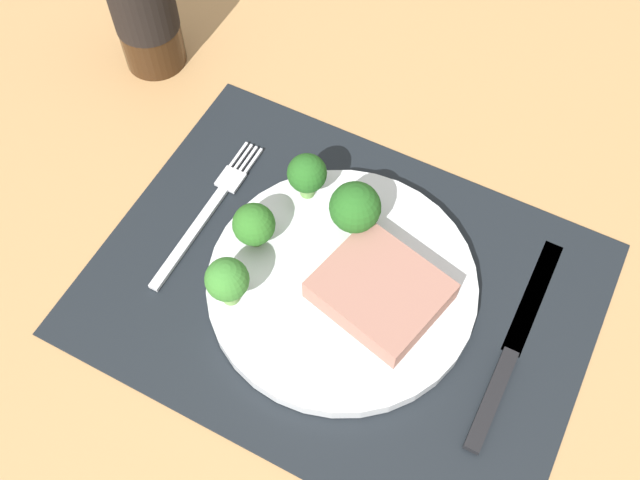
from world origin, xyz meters
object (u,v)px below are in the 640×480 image
fork (208,211)px  knife (509,357)px  plate (342,284)px  steak (380,292)px

fork → knife: 32.35cm
plate → fork: bearing=174.9°
steak → fork: size_ratio=0.56×
knife → plate: bearing=179.4°
steak → fork: bearing=175.5°
plate → fork: plate is taller
fork → knife: size_ratio=0.83×
plate → knife: 16.55cm
knife → steak: bearing=-179.6°
plate → knife: size_ratio=1.11×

